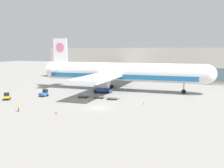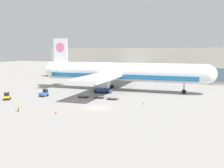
{
  "view_description": "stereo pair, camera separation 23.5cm",
  "coord_description": "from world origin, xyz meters",
  "px_view_note": "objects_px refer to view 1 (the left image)",
  "views": [
    {
      "loc": [
        23.05,
        -49.87,
        12.88
      ],
      "look_at": [
        -1.09,
        11.53,
        4.0
      ],
      "focal_mm": 40.0,
      "sensor_mm": 36.0,
      "label": 1
    },
    {
      "loc": [
        23.27,
        -49.78,
        12.88
      ],
      "look_at": [
        -1.09,
        11.53,
        4.0
      ],
      "focal_mm": 40.0,
      "sensor_mm": 36.0,
      "label": 2
    }
  ],
  "objects_px": {
    "airplane_main": "(118,72)",
    "traffic_cone_far": "(56,112)",
    "baggage_dolly_lead": "(83,96)",
    "ground_crew_near": "(19,107)",
    "baggage_tug_mid": "(44,93)",
    "baggage_dolly_third": "(113,98)",
    "baggage_dolly_second": "(99,97)",
    "scissor_lift_loader": "(103,86)",
    "traffic_cone_near": "(144,103)",
    "baggage_tug_foreground": "(7,97)"
  },
  "relations": [
    {
      "from": "airplane_main",
      "to": "traffic_cone_far",
      "type": "distance_m",
      "value": 33.48
    },
    {
      "from": "baggage_dolly_lead",
      "to": "ground_crew_near",
      "type": "height_order",
      "value": "ground_crew_near"
    },
    {
      "from": "baggage_tug_mid",
      "to": "baggage_dolly_third",
      "type": "bearing_deg",
      "value": -68.79
    },
    {
      "from": "ground_crew_near",
      "to": "baggage_dolly_second",
      "type": "bearing_deg",
      "value": 114.13
    },
    {
      "from": "airplane_main",
      "to": "scissor_lift_loader",
      "type": "xyz_separation_m",
      "value": [
        -2.7,
        -6.14,
        -3.89
      ]
    },
    {
      "from": "baggage_dolly_lead",
      "to": "traffic_cone_near",
      "type": "bearing_deg",
      "value": -9.75
    },
    {
      "from": "airplane_main",
      "to": "baggage_dolly_third",
      "type": "relative_size",
      "value": 15.54
    },
    {
      "from": "scissor_lift_loader",
      "to": "traffic_cone_far",
      "type": "distance_m",
      "value": 26.92
    },
    {
      "from": "baggage_dolly_lead",
      "to": "scissor_lift_loader",
      "type": "bearing_deg",
      "value": 76.16
    },
    {
      "from": "airplane_main",
      "to": "scissor_lift_loader",
      "type": "distance_m",
      "value": 7.75
    },
    {
      "from": "baggage_dolly_lead",
      "to": "ground_crew_near",
      "type": "xyz_separation_m",
      "value": [
        -5.42,
        -18.96,
        0.66
      ]
    },
    {
      "from": "baggage_tug_mid",
      "to": "traffic_cone_far",
      "type": "distance_m",
      "value": 20.59
    },
    {
      "from": "traffic_cone_far",
      "to": "scissor_lift_loader",
      "type": "bearing_deg",
      "value": 92.35
    },
    {
      "from": "baggage_dolly_third",
      "to": "ground_crew_near",
      "type": "xyz_separation_m",
      "value": [
        -13.86,
        -19.34,
        0.66
      ]
    },
    {
      "from": "scissor_lift_loader",
      "to": "baggage_tug_foreground",
      "type": "distance_m",
      "value": 27.31
    },
    {
      "from": "scissor_lift_loader",
      "to": "traffic_cone_far",
      "type": "bearing_deg",
      "value": -90.38
    },
    {
      "from": "scissor_lift_loader",
      "to": "baggage_dolly_lead",
      "type": "height_order",
      "value": "scissor_lift_loader"
    },
    {
      "from": "baggage_tug_foreground",
      "to": "baggage_dolly_lead",
      "type": "relative_size",
      "value": 0.75
    },
    {
      "from": "baggage_dolly_second",
      "to": "ground_crew_near",
      "type": "xyz_separation_m",
      "value": [
        -9.79,
        -19.78,
        0.66
      ]
    },
    {
      "from": "baggage_dolly_third",
      "to": "baggage_dolly_lead",
      "type": "bearing_deg",
      "value": 179.36
    },
    {
      "from": "traffic_cone_far",
      "to": "baggage_tug_mid",
      "type": "bearing_deg",
      "value": 133.3
    },
    {
      "from": "baggage_dolly_lead",
      "to": "ground_crew_near",
      "type": "distance_m",
      "value": 19.73
    },
    {
      "from": "ground_crew_near",
      "to": "traffic_cone_far",
      "type": "xyz_separation_m",
      "value": [
        8.3,
        1.61,
        -0.71
      ]
    },
    {
      "from": "baggage_dolly_lead",
      "to": "baggage_tug_foreground",
      "type": "bearing_deg",
      "value": -153.15
    },
    {
      "from": "baggage_tug_foreground",
      "to": "scissor_lift_loader",
      "type": "bearing_deg",
      "value": 97.45
    },
    {
      "from": "ground_crew_near",
      "to": "baggage_tug_foreground",
      "type": "bearing_deg",
      "value": -166.53
    },
    {
      "from": "baggage_dolly_third",
      "to": "traffic_cone_far",
      "type": "relative_size",
      "value": 5.35
    },
    {
      "from": "airplane_main",
      "to": "traffic_cone_far",
      "type": "height_order",
      "value": "airplane_main"
    },
    {
      "from": "airplane_main",
      "to": "baggage_tug_mid",
      "type": "bearing_deg",
      "value": -133.85
    },
    {
      "from": "airplane_main",
      "to": "traffic_cone_far",
      "type": "relative_size",
      "value": 83.13
    },
    {
      "from": "airplane_main",
      "to": "baggage_dolly_lead",
      "type": "bearing_deg",
      "value": -108.74
    },
    {
      "from": "baggage_dolly_lead",
      "to": "baggage_tug_mid",
      "type": "bearing_deg",
      "value": -171.27
    },
    {
      "from": "baggage_tug_foreground",
      "to": "baggage_dolly_second",
      "type": "relative_size",
      "value": 0.75
    },
    {
      "from": "baggage_tug_foreground",
      "to": "baggage_tug_mid",
      "type": "relative_size",
      "value": 1.04
    },
    {
      "from": "airplane_main",
      "to": "baggage_tug_mid",
      "type": "height_order",
      "value": "airplane_main"
    },
    {
      "from": "scissor_lift_loader",
      "to": "baggage_dolly_third",
      "type": "relative_size",
      "value": 1.43
    },
    {
      "from": "baggage_dolly_lead",
      "to": "baggage_dolly_third",
      "type": "bearing_deg",
      "value": -0.64
    },
    {
      "from": "baggage_tug_mid",
      "to": "traffic_cone_near",
      "type": "xyz_separation_m",
      "value": [
        28.76,
        0.36,
        -0.53
      ]
    },
    {
      "from": "baggage_tug_foreground",
      "to": "traffic_cone_far",
      "type": "relative_size",
      "value": 4.0
    },
    {
      "from": "scissor_lift_loader",
      "to": "baggage_dolly_third",
      "type": "distance_m",
      "value": 11.4
    },
    {
      "from": "baggage_dolly_second",
      "to": "baggage_tug_foreground",
      "type": "bearing_deg",
      "value": -156.66
    },
    {
      "from": "scissor_lift_loader",
      "to": "baggage_dolly_third",
      "type": "bearing_deg",
      "value": -56.58
    },
    {
      "from": "traffic_cone_far",
      "to": "baggage_dolly_third",
      "type": "bearing_deg",
      "value": 72.6
    },
    {
      "from": "baggage_dolly_lead",
      "to": "ground_crew_near",
      "type": "bearing_deg",
      "value": -109.15
    },
    {
      "from": "baggage_tug_mid",
      "to": "traffic_cone_near",
      "type": "bearing_deg",
      "value": -76.03
    },
    {
      "from": "baggage_tug_mid",
      "to": "ground_crew_near",
      "type": "height_order",
      "value": "baggage_tug_mid"
    },
    {
      "from": "traffic_cone_far",
      "to": "baggage_dolly_lead",
      "type": "bearing_deg",
      "value": 99.44
    },
    {
      "from": "baggage_tug_foreground",
      "to": "baggage_tug_mid",
      "type": "distance_m",
      "value": 9.76
    },
    {
      "from": "airplane_main",
      "to": "baggage_tug_foreground",
      "type": "height_order",
      "value": "airplane_main"
    },
    {
      "from": "ground_crew_near",
      "to": "airplane_main",
      "type": "bearing_deg",
      "value": 124.48
    }
  ]
}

